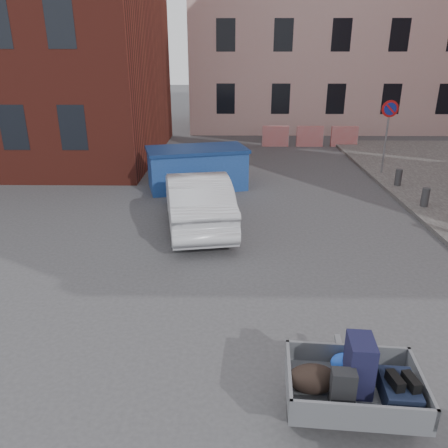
{
  "coord_description": "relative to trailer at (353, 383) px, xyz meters",
  "views": [
    {
      "loc": [
        0.29,
        -6.67,
        4.33
      ],
      "look_at": [
        0.16,
        1.56,
        1.1
      ],
      "focal_mm": 35.0,
      "sensor_mm": 36.0,
      "label": 1
    }
  ],
  "objects": [
    {
      "name": "ground",
      "position": [
        -1.78,
        2.44,
        -0.61
      ],
      "size": [
        120.0,
        120.0,
        0.0
      ],
      "primitive_type": "plane",
      "color": "#38383A",
      "rests_on": "ground"
    },
    {
      "name": "building_pink",
      "position": [
        4.22,
        24.44,
        6.39
      ],
      "size": [
        16.0,
        8.0,
        14.0
      ],
      "primitive_type": "cube",
      "color": "beige",
      "rests_on": "ground"
    },
    {
      "name": "no_parking_sign",
      "position": [
        4.22,
        11.93,
        1.41
      ],
      "size": [
        0.6,
        0.09,
        2.65
      ],
      "color": "gray",
      "rests_on": "sidewalk"
    },
    {
      "name": "barriers",
      "position": [
        2.42,
        17.44,
        -0.11
      ],
      "size": [
        4.7,
        0.18,
        1.0
      ],
      "color": "red",
      "rests_on": "ground"
    },
    {
      "name": "trailer",
      "position": [
        0.0,
        0.0,
        0.0
      ],
      "size": [
        1.68,
        1.86,
        1.2
      ],
      "rotation": [
        0.0,
        0.0,
        -0.08
      ],
      "color": "black",
      "rests_on": "ground"
    },
    {
      "name": "dumpster",
      "position": [
        -2.63,
        10.23,
        0.09
      ],
      "size": [
        3.62,
        2.49,
        1.38
      ],
      "rotation": [
        0.0,
        0.0,
        0.26
      ],
      "color": "navy",
      "rests_on": "ground"
    },
    {
      "name": "silver_car",
      "position": [
        -2.38,
        6.76,
        0.12
      ],
      "size": [
        2.29,
        4.63,
        1.46
      ],
      "primitive_type": "imported",
      "rotation": [
        0.0,
        0.0,
        3.32
      ],
      "color": "#B9BBC1",
      "rests_on": "ground"
    }
  ]
}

